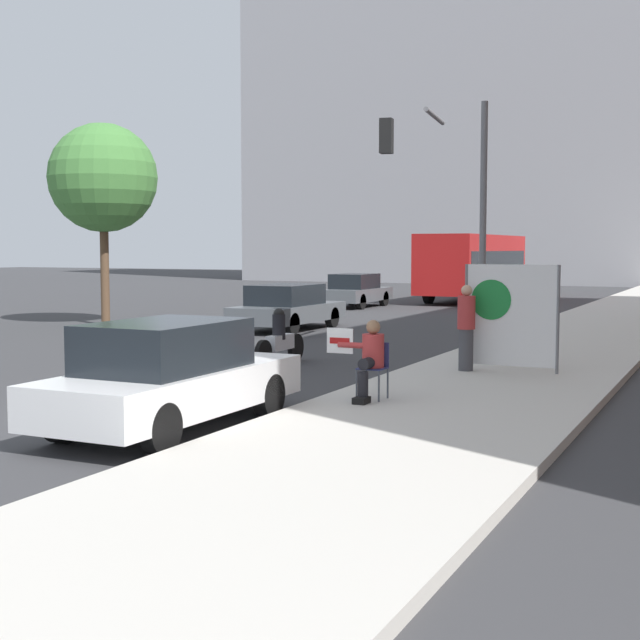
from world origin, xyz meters
name	(u,v)px	position (x,y,z in m)	size (l,w,h in m)	color
ground_plane	(154,421)	(0.00, 0.00, 0.00)	(160.00, 160.00, 0.00)	#38383A
sidewalk_curb	(584,335)	(3.65, 15.00, 0.07)	(4.10, 90.00, 0.15)	beige
building_backdrop_far	(604,6)	(-2.00, 55.91, 19.47)	(52.00, 12.00, 38.94)	#99999E
seated_protester	(370,357)	(2.44, 2.24, 0.82)	(0.95, 0.77, 1.24)	#474C56
jogger_on_sidewalk	(466,327)	(2.85, 6.09, 0.98)	(0.34, 0.34, 1.65)	#424247
pedestrian_behind	(502,317)	(2.90, 8.62, 0.99)	(0.34, 0.34, 1.67)	#334775
protest_banner	(510,315)	(3.62, 6.38, 1.22)	(1.82, 0.06, 2.04)	slate
traffic_light_pole	(447,185)	(1.12, 10.23, 4.01)	(2.58, 2.34, 5.78)	slate
parked_car_curbside	(170,376)	(0.57, -0.39, 0.74)	(1.73, 4.36, 1.50)	white
car_on_road_nearest	(287,307)	(-4.96, 13.61, 0.70)	(1.88, 4.48, 1.39)	#565B60
car_on_road_midblock	(356,290)	(-7.28, 24.26, 0.71)	(1.75, 4.13, 1.42)	#565B60
city_bus_on_road	(473,263)	(-4.13, 31.19, 1.80)	(2.60, 10.38, 3.12)	red
motorcycle_on_road	(280,340)	(-1.32, 6.31, 0.53)	(0.28, 2.08, 1.22)	silver
street_tree_near_curb	(103,178)	(-11.11, 12.61, 4.73)	(3.49, 3.49, 6.50)	brown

